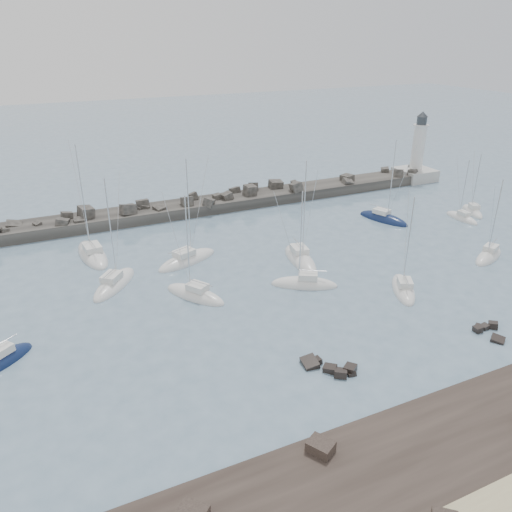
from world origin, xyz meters
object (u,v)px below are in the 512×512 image
at_px(lighthouse, 416,165).
at_px(sailboat_12, 472,212).
at_px(sailboat_6, 300,259).
at_px(sailboat_13, 195,295).
at_px(sailboat_5, 304,284).
at_px(sailboat_8, 383,219).
at_px(sailboat_1, 93,255).
at_px(sailboat_7, 403,290).
at_px(sailboat_2, 1,362).
at_px(sailboat_10, 462,218).
at_px(sailboat_3, 114,285).
at_px(sailboat_9, 488,257).
at_px(sailboat_4, 187,261).

height_order(lighthouse, sailboat_12, lighthouse).
height_order(lighthouse, sailboat_6, lighthouse).
height_order(lighthouse, sailboat_13, lighthouse).
distance_m(sailboat_5, sailboat_8, 27.71).
bearing_deg(sailboat_1, sailboat_7, -38.95).
relative_size(sailboat_2, sailboat_10, 1.04).
bearing_deg(sailboat_3, sailboat_2, -137.69).
bearing_deg(lighthouse, sailboat_5, -144.69).
xyz_separation_m(sailboat_2, sailboat_5, (33.71, 1.63, -0.00)).
height_order(sailboat_2, sailboat_5, sailboat_5).
height_order(sailboat_1, sailboat_3, sailboat_1).
bearing_deg(sailboat_10, sailboat_2, -170.84).
bearing_deg(sailboat_12, sailboat_1, 171.87).
height_order(sailboat_2, sailboat_12, sailboat_2).
height_order(lighthouse, sailboat_3, lighthouse).
xyz_separation_m(sailboat_8, sailboat_13, (-36.49, -11.66, 0.00)).
distance_m(lighthouse, sailboat_2, 85.43).
relative_size(sailboat_6, sailboat_9, 1.23).
height_order(sailboat_6, sailboat_13, sailboat_6).
height_order(lighthouse, sailboat_2, lighthouse).
distance_m(sailboat_4, sailboat_13, 9.95).
bearing_deg(sailboat_2, sailboat_13, 12.74).
height_order(sailboat_6, sailboat_8, sailboat_6).
bearing_deg(sailboat_4, sailboat_6, -23.71).
bearing_deg(sailboat_5, sailboat_7, -31.40).
xyz_separation_m(sailboat_4, sailboat_5, (10.88, -12.77, 0.00)).
bearing_deg(sailboat_4, sailboat_9, -23.17).
distance_m(sailboat_5, sailboat_13, 13.37).
height_order(sailboat_9, sailboat_12, sailboat_9).
bearing_deg(sailboat_12, sailboat_8, 167.49).
bearing_deg(sailboat_2, lighthouse, 23.03).
relative_size(lighthouse, sailboat_2, 1.31).
xyz_separation_m(sailboat_10, sailboat_13, (-48.54, -6.48, 0.01)).
bearing_deg(sailboat_4, sailboat_12, -1.86).
bearing_deg(sailboat_2, sailboat_6, 12.60).
bearing_deg(sailboat_5, sailboat_1, 138.07).
xyz_separation_m(sailboat_5, sailboat_6, (3.15, 6.61, 0.00)).
distance_m(sailboat_4, sailboat_10, 46.52).
relative_size(sailboat_7, sailboat_13, 0.94).
xyz_separation_m(lighthouse, sailboat_3, (-65.99, -21.96, -2.94)).
bearing_deg(lighthouse, sailboat_4, -161.18).
bearing_deg(sailboat_2, sailboat_4, 32.25).
xyz_separation_m(sailboat_4, sailboat_12, (50.48, -1.64, 0.00)).
xyz_separation_m(sailboat_2, sailboat_7, (43.82, -4.54, -0.01)).
height_order(lighthouse, sailboat_5, lighthouse).
relative_size(sailboat_3, sailboat_9, 1.18).
relative_size(sailboat_1, sailboat_9, 1.36).
height_order(sailboat_4, sailboat_7, sailboat_4).
relative_size(sailboat_1, sailboat_7, 1.32).
xyz_separation_m(sailboat_1, sailboat_6, (25.38, -13.36, 0.00)).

